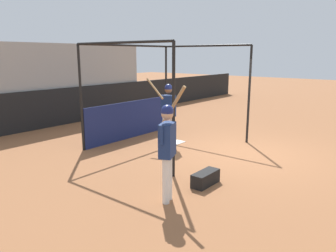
{
  "coord_description": "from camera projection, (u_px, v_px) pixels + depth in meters",
  "views": [
    {
      "loc": [
        -7.93,
        -3.72,
        2.62
      ],
      "look_at": [
        -2.1,
        0.96,
        0.99
      ],
      "focal_mm": 35.0,
      "sensor_mm": 36.0,
      "label": 1
    }
  ],
  "objects": [
    {
      "name": "ground_plane",
      "position": [
        244.0,
        153.0,
        8.87
      ],
      "size": [
        60.0,
        60.0,
        0.0
      ],
      "primitive_type": "plane",
      "color": "#935B38"
    },
    {
      "name": "outfield_wall",
      "position": [
        81.0,
        104.0,
        13.07
      ],
      "size": [
        24.0,
        0.12,
        1.38
      ],
      "color": "black",
      "rests_on": "ground"
    },
    {
      "name": "bleacher_section",
      "position": [
        56.0,
        81.0,
        13.91
      ],
      "size": [
        6.5,
        3.2,
        3.06
      ],
      "color": "#9E9E99",
      "rests_on": "ground"
    },
    {
      "name": "batting_cage",
      "position": [
        143.0,
        102.0,
        9.94
      ],
      "size": [
        3.72,
        3.25,
        2.93
      ],
      "color": "black",
      "rests_on": "ground"
    },
    {
      "name": "home_plate",
      "position": [
        176.0,
        142.0,
        10.01
      ],
      "size": [
        0.44,
        0.44,
        0.02
      ],
      "color": "white",
      "rests_on": "ground"
    },
    {
      "name": "player_batter",
      "position": [
        168.0,
        108.0,
        9.51
      ],
      "size": [
        0.53,
        0.88,
        1.96
      ],
      "rotation": [
        0.0,
        0.0,
        1.53
      ],
      "color": "white",
      "rests_on": "ground"
    },
    {
      "name": "player_waiting",
      "position": [
        167.0,
        144.0,
        5.77
      ],
      "size": [
        0.63,
        0.59,
        2.1
      ],
      "rotation": [
        0.0,
        0.0,
        0.4
      ],
      "color": "white",
      "rests_on": "ground"
    },
    {
      "name": "equipment_bag",
      "position": [
        205.0,
        178.0,
        6.71
      ],
      "size": [
        0.7,
        0.28,
        0.28
      ],
      "color": "black",
      "rests_on": "ground"
    }
  ]
}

